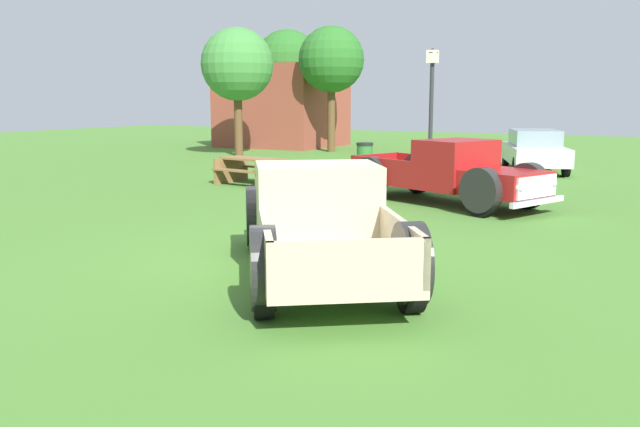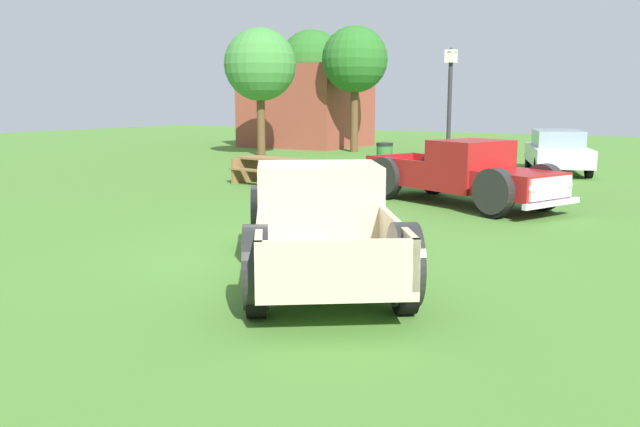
% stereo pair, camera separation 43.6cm
% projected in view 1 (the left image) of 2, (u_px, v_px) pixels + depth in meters
% --- Properties ---
extents(ground_plane, '(80.00, 80.00, 0.00)m').
position_uv_depth(ground_plane, '(292.00, 261.00, 10.23)').
color(ground_plane, '#477A2D').
extents(pickup_truck_foreground, '(4.44, 5.17, 1.56)m').
position_uv_depth(pickup_truck_foreground, '(317.00, 220.00, 9.58)').
color(pickup_truck_foreground, '#C6B793').
rests_on(pickup_truck_foreground, ground_plane).
extents(pickup_truck_behind_left, '(5.31, 3.53, 1.53)m').
position_uv_depth(pickup_truck_behind_left, '(458.00, 174.00, 15.49)').
color(pickup_truck_behind_left, maroon).
rests_on(pickup_truck_behind_left, ground_plane).
extents(sedan_distant_a, '(3.10, 4.61, 1.43)m').
position_uv_depth(sedan_distant_a, '(534.00, 150.00, 22.82)').
color(sedan_distant_a, silver).
rests_on(sedan_distant_a, ground_plane).
extents(lamp_post_near, '(0.36, 0.36, 3.90)m').
position_uv_depth(lamp_post_near, '(431.00, 114.00, 19.16)').
color(lamp_post_near, '#2D2D33').
rests_on(lamp_post_near, ground_plane).
extents(picnic_table, '(1.96, 1.68, 0.78)m').
position_uv_depth(picnic_table, '(251.00, 167.00, 19.38)').
color(picnic_table, olive).
rests_on(picnic_table, ground_plane).
extents(trash_can, '(0.59, 0.59, 0.95)m').
position_uv_depth(trash_can, '(365.00, 156.00, 23.44)').
color(trash_can, '#2D6B2D').
rests_on(trash_can, ground_plane).
extents(oak_tree_east, '(3.05, 3.05, 5.80)m').
position_uv_depth(oak_tree_east, '(331.00, 60.00, 30.75)').
color(oak_tree_east, brown).
rests_on(oak_tree_east, ground_plane).
extents(oak_tree_west, '(3.12, 3.12, 5.49)m').
position_uv_depth(oak_tree_west, '(237.00, 65.00, 28.51)').
color(oak_tree_west, brown).
rests_on(oak_tree_west, ground_plane).
extents(oak_tree_center, '(3.46, 3.46, 6.06)m').
position_uv_depth(oak_tree_center, '(287.00, 64.00, 34.92)').
color(oak_tree_center, brown).
rests_on(oak_tree_center, ground_plane).
extents(brick_pavilion, '(5.55, 5.03, 4.18)m').
position_uv_depth(brick_pavilion, '(282.00, 106.00, 34.96)').
color(brick_pavilion, brown).
rests_on(brick_pavilion, ground_plane).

